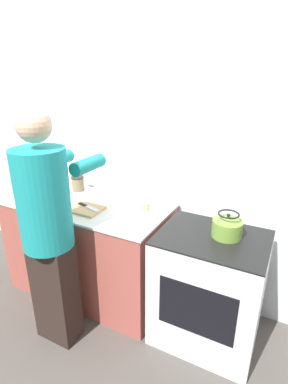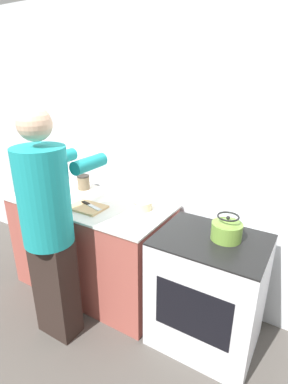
{
  "view_description": "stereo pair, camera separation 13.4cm",
  "coord_description": "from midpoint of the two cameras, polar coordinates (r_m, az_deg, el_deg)",
  "views": [
    {
      "loc": [
        1.16,
        -1.55,
        1.95
      ],
      "look_at": [
        0.23,
        0.24,
        1.16
      ],
      "focal_mm": 28.0,
      "sensor_mm": 36.0,
      "label": 1
    },
    {
      "loc": [
        1.28,
        -1.48,
        1.95
      ],
      "look_at": [
        0.23,
        0.24,
        1.16
      ],
      "focal_mm": 28.0,
      "sensor_mm": 36.0,
      "label": 2
    }
  ],
  "objects": [
    {
      "name": "kettle",
      "position": [
        2.14,
        17.24,
        -6.84
      ],
      "size": [
        0.21,
        0.21,
        0.18
      ],
      "color": "olive",
      "rests_on": "oven"
    },
    {
      "name": "canister_jar",
      "position": [
        2.94,
        -10.18,
        1.84
      ],
      "size": [
        0.12,
        0.12,
        0.14
      ],
      "color": "#756047",
      "rests_on": "counter"
    },
    {
      "name": "bowl_prep",
      "position": [
        2.87,
        -18.65,
        -0.46
      ],
      "size": [
        0.15,
        0.15,
        0.05
      ],
      "color": "silver",
      "rests_on": "counter"
    },
    {
      "name": "ground_plane",
      "position": [
        2.75,
        -5.8,
        -23.82
      ],
      "size": [
        12.0,
        12.0,
        0.0
      ],
      "primitive_type": "plane",
      "color": "#4C4742"
    },
    {
      "name": "knife",
      "position": [
        2.53,
        -8.66,
        -2.56
      ],
      "size": [
        0.25,
        0.1,
        0.01
      ],
      "rotation": [
        0.0,
        0.0,
        -0.26
      ],
      "color": "silver",
      "rests_on": "cutting_board"
    },
    {
      "name": "wall_back",
      "position": [
        2.65,
        2.89,
        7.16
      ],
      "size": [
        8.0,
        0.05,
        2.6
      ],
      "color": "silver",
      "rests_on": "ground_plane"
    },
    {
      "name": "counter",
      "position": [
        2.88,
        -8.51,
        -10.12
      ],
      "size": [
        1.47,
        0.7,
        0.91
      ],
      "color": "#9E4C42",
      "rests_on": "ground_plane"
    },
    {
      "name": "cutting_board",
      "position": [
        2.53,
        -9.27,
        -2.91
      ],
      "size": [
        0.3,
        0.22,
        0.02
      ],
      "color": "tan",
      "rests_on": "counter"
    },
    {
      "name": "bowl_mixing",
      "position": [
        2.47,
        1.41,
        -2.6
      ],
      "size": [
        0.15,
        0.15,
        0.07
      ],
      "color": "#C6B789",
      "rests_on": "counter"
    },
    {
      "name": "person",
      "position": [
        2.22,
        -16.01,
        -5.91
      ],
      "size": [
        0.4,
        0.63,
        1.78
      ],
      "color": "black",
      "rests_on": "ground_plane"
    },
    {
      "name": "oven",
      "position": [
        2.4,
        13.57,
        -18.04
      ],
      "size": [
        0.76,
        0.59,
        0.9
      ],
      "color": "silver",
      "rests_on": "ground_plane"
    }
  ]
}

